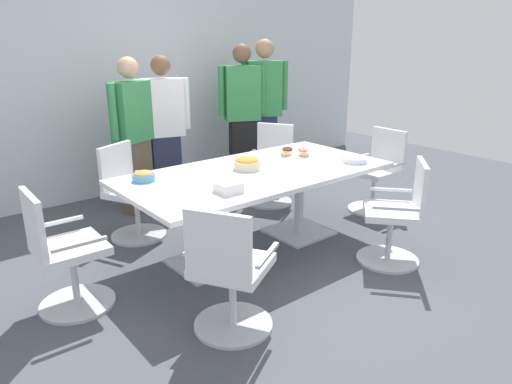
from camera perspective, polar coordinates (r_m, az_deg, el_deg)
name	(u,v)px	position (r m, az deg, el deg)	size (l,w,h in m)	color
ground_plane	(256,248)	(4.44, 0.00, -6.80)	(10.00, 10.00, 0.01)	#4C4F56
back_wall	(133,78)	(6.09, -14.78, 13.28)	(8.00, 0.10, 2.80)	silver
conference_table	(256,184)	(4.21, 0.00, 0.97)	(2.40, 1.20, 0.75)	silver
office_chair_0	(271,168)	(5.53, 1.81, 2.89)	(0.74, 0.74, 0.91)	silver
office_chair_1	(131,197)	(4.71, -14.91, -0.54)	(0.72, 0.72, 0.91)	silver
office_chair_2	(64,257)	(3.61, -22.36, -7.34)	(0.55, 0.55, 0.91)	silver
office_chair_3	(229,277)	(3.10, -3.30, -10.25)	(0.74, 0.74, 0.91)	silver
office_chair_4	(398,218)	(4.20, 16.85, -3.06)	(0.76, 0.76, 0.91)	silver
office_chair_5	(377,175)	(5.42, 14.55, 1.99)	(0.55, 0.55, 0.91)	silver
person_standing_0	(133,135)	(5.26, -14.68, 6.76)	(0.59, 0.37, 1.69)	brown
person_standing_1	(164,129)	(5.47, -11.07, 7.49)	(0.61, 0.34, 1.69)	#232842
person_standing_2	(242,113)	(6.10, -1.68, 9.55)	(0.59, 0.37, 1.80)	black
person_standing_3	(264,108)	(6.29, 1.03, 10.13)	(0.56, 0.42, 1.85)	#232842
snack_bowl_cookies	(144,176)	(3.98, -13.50, 1.91)	(0.19, 0.19, 0.09)	#4C9EC6
snack_bowl_chips_orange	(247,163)	(4.21, -1.10, 3.52)	(0.25, 0.25, 0.11)	beige
donut_platter	(295,153)	(4.77, 4.78, 4.79)	(0.38, 0.38, 0.04)	white
plate_stack	(355,160)	(4.55, 11.92, 3.86)	(0.24, 0.24, 0.05)	white
napkin_pile	(228,187)	(3.59, -3.37, 0.59)	(0.18, 0.18, 0.08)	white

